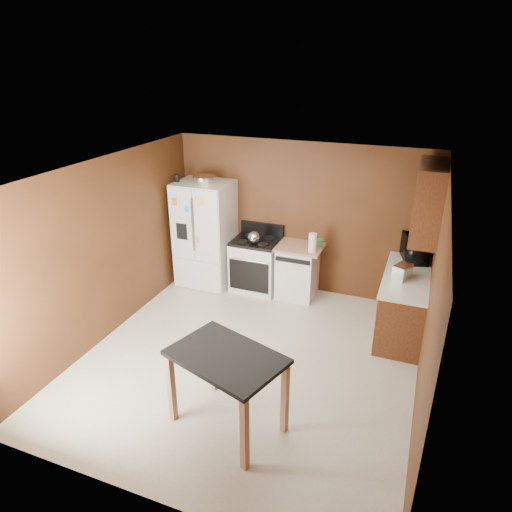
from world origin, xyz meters
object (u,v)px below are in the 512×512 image
Objects in this scene: refrigerator at (205,234)px; dishwasher at (297,270)px; island at (226,367)px; roasting_pan at (205,179)px; paper_towel at (313,243)px; gas_range at (256,264)px; green_canister at (320,243)px; pen_cup at (177,178)px; kettle at (254,238)px; microwave at (414,248)px; toaster at (402,272)px.

refrigerator is 1.69m from dishwasher.
roasting_pan is at bearing 120.00° from island.
paper_towel is 0.27× the size of gas_range.
gas_range is at bearing -173.91° from green_canister.
pen_cup reaches higher than refrigerator.
paper_towel is (1.88, -0.10, -0.81)m from roasting_pan.
kettle is 0.67× the size of paper_towel.
gas_range is at bearing 173.27° from paper_towel.
island is (-0.12, -2.96, -0.28)m from paper_towel.
microwave is (2.45, 0.30, 0.07)m from kettle.
paper_towel is at bearing 87.74° from island.
roasting_pan is at bearing -166.44° from toaster.
kettle is 0.18× the size of gas_range.
kettle is 0.56m from gas_range.
toaster is at bearing 58.65° from island.
green_canister reaches higher than dishwasher.
roasting_pan reaches higher than microwave.
roasting_pan is at bearing -179.03° from gas_range.
refrigerator is at bearing 178.32° from paper_towel.
toaster is at bearing -19.54° from paper_towel.
green_canister is (2.37, 0.28, -0.91)m from pen_cup.
paper_towel is at bearing 2.19° from kettle.
refrigerator reaches higher than gas_range.
kettle is 0.22× the size of dishwasher.
green_canister is 1.43m from microwave.
paper_towel is at bearing -28.11° from dishwasher.
pen_cup is at bearing -159.79° from roasting_pan.
kettle is 0.94m from refrigerator.
pen_cup is at bearing 79.51° from microwave.
pen_cup is 0.07× the size of refrigerator.
kettle is at bearing 0.77° from pen_cup.
toaster reaches higher than island.
paper_towel reaches higher than gas_range.
refrigerator is 1.64× the size of gas_range.
island is at bearing 138.26° from microwave.
paper_towel is at bearing 84.71° from microwave.
kettle is 3.05m from island.
green_canister is at bearing 75.08° from paper_towel.
microwave is (1.43, 0.03, 0.11)m from green_canister.
green_canister is 0.07× the size of refrigerator.
roasting_pan reaches higher than green_canister.
microwave reaches higher than green_canister.
paper_towel is 0.33× the size of dishwasher.
dishwasher is at bearing 1.94° from gas_range.
green_canister is (0.06, 0.23, -0.09)m from paper_towel.
refrigerator is at bearing 120.53° from island.
green_canister is 0.44× the size of toaster.
paper_towel is 0.22× the size of island.
pen_cup is at bearing -174.54° from dishwasher.
pen_cup is 2.45m from paper_towel.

